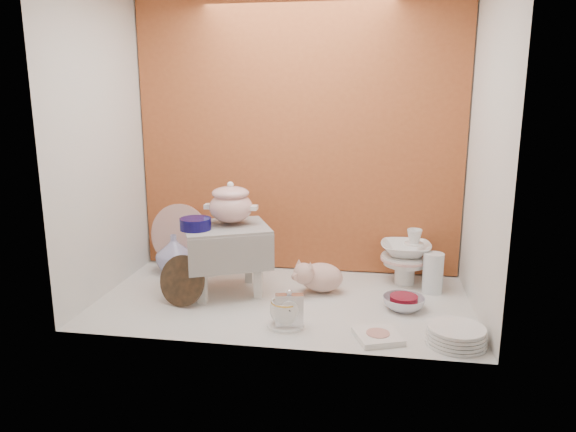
# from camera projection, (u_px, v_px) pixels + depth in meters

# --- Properties ---
(ground) EXTENTS (1.80, 1.80, 0.00)m
(ground) POSITION_uv_depth(u_px,v_px,m) (283.00, 300.00, 2.61)
(ground) COLOR silver
(ground) RESTS_ON ground
(niche_shell) EXTENTS (1.86, 1.03, 1.53)m
(niche_shell) POSITION_uv_depth(u_px,v_px,m) (289.00, 106.00, 2.57)
(niche_shell) COLOR #A75329
(niche_shell) RESTS_ON ground
(step_stool) EXTENTS (0.52, 0.49, 0.35)m
(step_stool) POSITION_uv_depth(u_px,v_px,m) (227.00, 259.00, 2.68)
(step_stool) COLOR silver
(step_stool) RESTS_ON ground
(soup_tureen) EXTENTS (0.32, 0.32, 0.22)m
(soup_tureen) POSITION_uv_depth(u_px,v_px,m) (231.00, 203.00, 2.65)
(soup_tureen) COLOR white
(soup_tureen) RESTS_ON step_stool
(cobalt_bowl) EXTENTS (0.20, 0.20, 0.06)m
(cobalt_bowl) POSITION_uv_depth(u_px,v_px,m) (196.00, 224.00, 2.56)
(cobalt_bowl) COLOR #0D0947
(cobalt_bowl) RESTS_ON step_stool
(floral_platter) EXTENTS (0.37, 0.12, 0.36)m
(floral_platter) POSITION_uv_depth(u_px,v_px,m) (180.00, 235.00, 3.10)
(floral_platter) COLOR silver
(floral_platter) RESTS_ON ground
(blue_white_vase) EXTENTS (0.22, 0.22, 0.22)m
(blue_white_vase) POSITION_uv_depth(u_px,v_px,m) (174.00, 254.00, 3.00)
(blue_white_vase) COLOR white
(blue_white_vase) RESTS_ON ground
(lacquer_tray) EXTENTS (0.26, 0.15, 0.24)m
(lacquer_tray) POSITION_uv_depth(u_px,v_px,m) (182.00, 281.00, 2.53)
(lacquer_tray) COLOR black
(lacquer_tray) RESTS_ON ground
(mantel_clock) EXTENTS (0.13, 0.06, 0.18)m
(mantel_clock) POSITION_uv_depth(u_px,v_px,m) (289.00, 309.00, 2.27)
(mantel_clock) COLOR silver
(mantel_clock) RESTS_ON ground
(plush_pig) EXTENTS (0.32, 0.26, 0.16)m
(plush_pig) POSITION_uv_depth(u_px,v_px,m) (321.00, 277.00, 2.69)
(plush_pig) COLOR #CA9D8E
(plush_pig) RESTS_ON ground
(teacup_saucer) EXTENTS (0.19, 0.19, 0.01)m
(teacup_saucer) POSITION_uv_depth(u_px,v_px,m) (286.00, 325.00, 2.32)
(teacup_saucer) COLOR white
(teacup_saucer) RESTS_ON ground
(gold_rim_teacup) EXTENTS (0.15, 0.15, 0.11)m
(gold_rim_teacup) POSITION_uv_depth(u_px,v_px,m) (286.00, 312.00, 2.31)
(gold_rim_teacup) COLOR white
(gold_rim_teacup) RESTS_ON teacup_saucer
(lattice_dish) EXTENTS (0.23, 0.23, 0.02)m
(lattice_dish) POSITION_uv_depth(u_px,v_px,m) (378.00, 336.00, 2.19)
(lattice_dish) COLOR white
(lattice_dish) RESTS_ON ground
(dinner_plate_stack) EXTENTS (0.32, 0.32, 0.07)m
(dinner_plate_stack) POSITION_uv_depth(u_px,v_px,m) (456.00, 335.00, 2.15)
(dinner_plate_stack) COLOR white
(dinner_plate_stack) RESTS_ON ground
(crystal_bowl) EXTENTS (0.22, 0.22, 0.06)m
(crystal_bowl) POSITION_uv_depth(u_px,v_px,m) (404.00, 303.00, 2.49)
(crystal_bowl) COLOR silver
(crystal_bowl) RESTS_ON ground
(clear_glass_vase) EXTENTS (0.13, 0.13, 0.20)m
(clear_glass_vase) POSITION_uv_depth(u_px,v_px,m) (433.00, 273.00, 2.69)
(clear_glass_vase) COLOR silver
(clear_glass_vase) RESTS_ON ground
(porcelain_tower) EXTENTS (0.30, 0.30, 0.30)m
(porcelain_tower) POSITION_uv_depth(u_px,v_px,m) (405.00, 256.00, 2.81)
(porcelain_tower) COLOR white
(porcelain_tower) RESTS_ON ground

